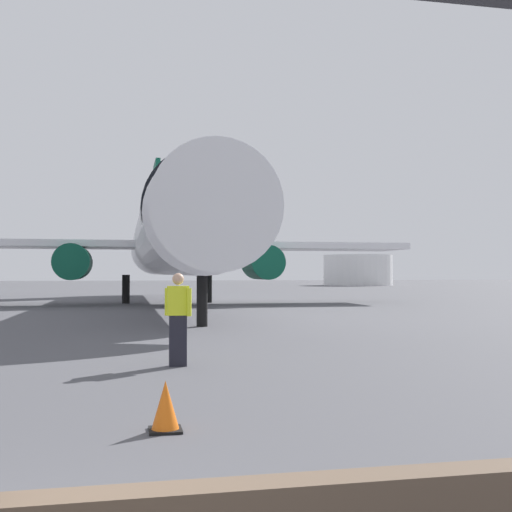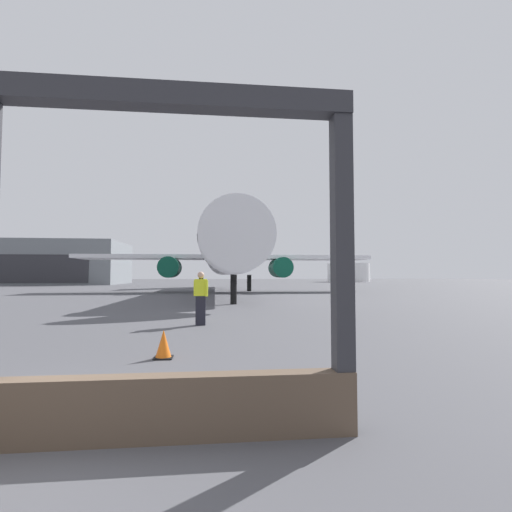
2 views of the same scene
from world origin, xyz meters
TOP-DOWN VIEW (x-y plane):
  - ground_plane at (0.00, 40.00)m, footprint 220.00×220.00m
  - airplane at (3.29, 31.52)m, footprint 27.74×36.00m
  - ground_crew_worker at (1.78, 8.62)m, footprint 0.48×0.37m
  - traffic_cone at (1.24, 3.75)m, footprint 0.36×0.36m
  - fuel_storage_tank at (34.06, 83.56)m, footprint 9.93×9.93m

SIDE VIEW (x-z plane):
  - ground_plane at x=0.00m, z-range 0.00..0.00m
  - traffic_cone at x=1.24m, z-range -0.02..0.54m
  - ground_crew_worker at x=1.78m, z-range 0.03..1.77m
  - fuel_storage_tank at x=34.06m, z-range 0.00..4.40m
  - airplane at x=3.29m, z-range -1.68..8.93m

